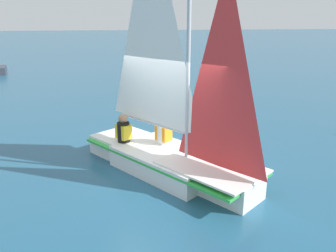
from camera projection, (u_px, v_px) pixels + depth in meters
ground_plane at (168, 171)px, 7.48m from camera, size 260.00×260.00×0.00m
sailboat_main at (167, 138)px, 7.26m from camera, size 4.43×3.57×5.65m
sailor_helm at (163, 137)px, 7.80m from camera, size 0.43×0.41×1.16m
sailor_crew at (124, 136)px, 7.91m from camera, size 0.43×0.41×1.16m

